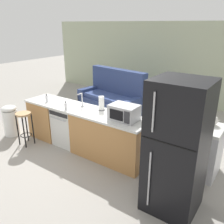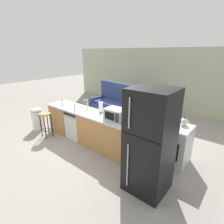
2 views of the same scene
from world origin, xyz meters
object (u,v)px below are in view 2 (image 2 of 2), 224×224
at_px(dishwasher, 78,124).
at_px(couch, 115,105).
at_px(kettle, 184,122).
at_px(bar_stool, 46,120).
at_px(paper_towel_roll, 101,107).
at_px(dish_soap_bottle, 63,103).
at_px(stove_range, 171,144).
at_px(soap_bottle, 75,109).
at_px(trash_bin, 37,118).
at_px(refrigerator, 150,142).
at_px(microwave, 116,114).

bearing_deg(dishwasher, couch, 100.19).
relative_size(kettle, bar_stool, 0.28).
height_order(paper_towel_roll, dish_soap_bottle, paper_towel_roll).
xyz_separation_m(stove_range, soap_bottle, (-2.43, -0.78, 0.52)).
relative_size(dish_soap_bottle, trash_bin, 0.24).
distance_m(stove_range, trash_bin, 4.18).
height_order(paper_towel_roll, soap_bottle, paper_towel_roll).
xyz_separation_m(refrigerator, trash_bin, (-4.04, 0.04, -0.57)).
bearing_deg(couch, stove_range, -29.19).
bearing_deg(trash_bin, bar_stool, -7.37).
distance_m(dishwasher, couch, 2.26).
xyz_separation_m(microwave, dish_soap_bottle, (-1.96, -0.10, -0.07)).
bearing_deg(dish_soap_bottle, refrigerator, -8.05).
xyz_separation_m(refrigerator, paper_towel_roll, (-1.83, 0.72, 0.09)).
distance_m(paper_towel_roll, couch, 2.45).
relative_size(refrigerator, bar_stool, 2.57).
relative_size(dish_soap_bottle, couch, 0.08).
bearing_deg(paper_towel_roll, trash_bin, -162.90).
height_order(microwave, paper_towel_roll, paper_towel_roll).
distance_m(stove_range, soap_bottle, 2.60).
height_order(soap_bottle, trash_bin, soap_bottle).
bearing_deg(refrigerator, bar_stool, -179.15).
bearing_deg(paper_towel_roll, microwave, -15.04).
xyz_separation_m(dishwasher, soap_bottle, (0.17, -0.23, 0.55)).
xyz_separation_m(refrigerator, bar_stool, (-3.35, -0.05, -0.41)).
bearing_deg(couch, refrigerator, -42.76).
relative_size(microwave, couch, 0.24).
bearing_deg(stove_range, kettle, 37.71).
xyz_separation_m(microwave, paper_towel_roll, (-0.64, 0.17, -0.00)).
bearing_deg(couch, dishwasher, -79.81).
distance_m(microwave, paper_towel_roll, 0.67).
bearing_deg(couch, dish_soap_bottle, -93.66).
bearing_deg(dishwasher, soap_bottle, -52.84).
xyz_separation_m(microwave, couch, (-1.81, 2.23, -0.65)).
distance_m(dishwasher, trash_bin, 1.53).
height_order(soap_bottle, couch, couch).
distance_m(microwave, trash_bin, 2.97).
bearing_deg(soap_bottle, stove_range, 17.75).
bearing_deg(microwave, refrigerator, -24.74).
bearing_deg(bar_stool, stove_range, 18.91).
height_order(kettle, trash_bin, kettle).
xyz_separation_m(stove_range, kettle, (0.17, 0.13, 0.53)).
bearing_deg(dish_soap_bottle, couch, 86.34).
relative_size(bar_stool, couch, 0.35).
distance_m(stove_range, kettle, 0.58).
distance_m(soap_bottle, couch, 2.58).
height_order(dish_soap_bottle, couch, couch).
height_order(refrigerator, kettle, refrigerator).
height_order(trash_bin, couch, couch).
relative_size(microwave, trash_bin, 0.68).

